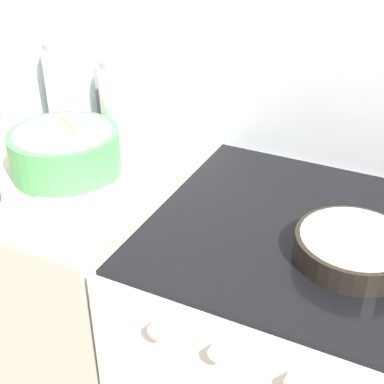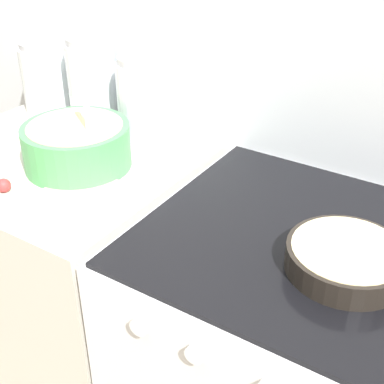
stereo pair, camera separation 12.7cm
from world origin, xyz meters
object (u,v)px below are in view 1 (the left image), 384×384
object	(u,v)px
stove	(293,367)
baking_pan	(354,247)
mixing_bowl	(65,150)
storage_jar_middle	(71,92)
storage_jar_right	(126,106)
storage_jar_left	(22,88)

from	to	relation	value
stove	baking_pan	bearing A→B (deg)	-29.89
stove	mixing_bowl	bearing A→B (deg)	-178.75
storage_jar_middle	storage_jar_right	bearing A→B (deg)	-0.00
mixing_bowl	baking_pan	size ratio (longest dim) A/B	1.18
storage_jar_right	mixing_bowl	bearing A→B (deg)	-97.92
baking_pan	mixing_bowl	bearing A→B (deg)	176.77
mixing_bowl	storage_jar_left	world-z (taller)	mixing_bowl
stove	mixing_bowl	world-z (taller)	mixing_bowl
stove	storage_jar_left	distance (m)	1.20
baking_pan	storage_jar_middle	distance (m)	0.99
mixing_bowl	storage_jar_middle	world-z (taller)	storage_jar_middle
mixing_bowl	storage_jar_right	distance (m)	0.26
storage_jar_right	storage_jar_middle	bearing A→B (deg)	180.00
mixing_bowl	storage_jar_right	world-z (taller)	mixing_bowl
stove	storage_jar_left	world-z (taller)	storage_jar_left
storage_jar_left	baking_pan	bearing A→B (deg)	-14.67
baking_pan	storage_jar_right	xyz separation A→B (m)	(-0.74, 0.30, 0.08)
stove	storage_jar_left	size ratio (longest dim) A/B	3.83
storage_jar_left	storage_jar_middle	size ratio (longest dim) A/B	0.85
baking_pan	storage_jar_left	bearing A→B (deg)	165.33
storage_jar_middle	storage_jar_right	distance (m)	0.20
mixing_bowl	storage_jar_left	distance (m)	0.45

